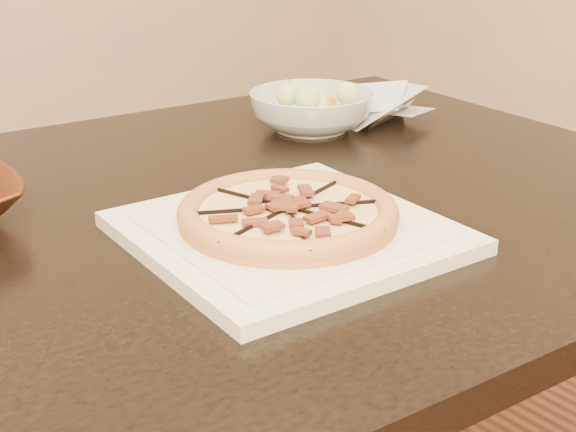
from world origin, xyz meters
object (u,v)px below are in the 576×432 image
plate (288,231)px  pizza (288,213)px  dining_table (158,281)px  salad_bowl (311,111)px

plate → pizza: 0.02m
dining_table → salad_bowl: size_ratio=7.64×
plate → salad_bowl: 0.47m
dining_table → salad_bowl: bearing=23.4°
dining_table → pizza: 0.22m
salad_bowl → plate: bearing=-133.7°
plate → pizza: size_ratio=1.41×
plate → pizza: (-0.00, 0.00, 0.02)m
dining_table → pizza: (0.09, -0.16, 0.12)m
dining_table → pizza: pizza is taller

